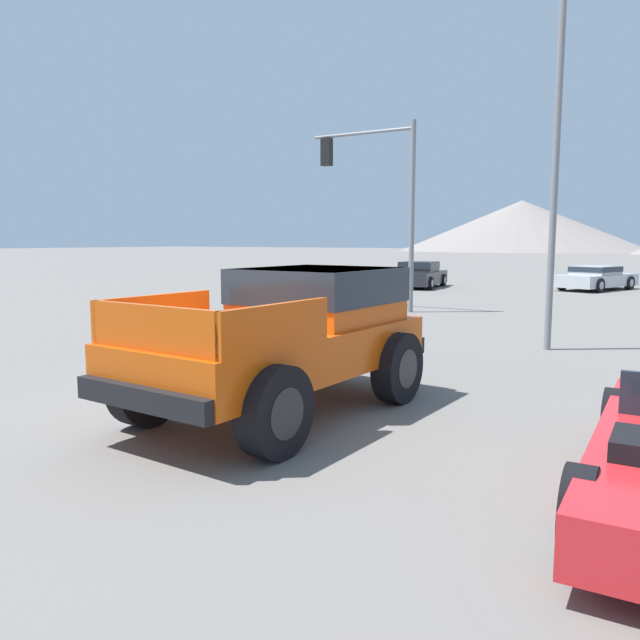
{
  "coord_description": "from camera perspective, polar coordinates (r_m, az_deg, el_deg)",
  "views": [
    {
      "loc": [
        4.96,
        -6.15,
        2.28
      ],
      "look_at": [
        0.27,
        1.4,
        1.13
      ],
      "focal_mm": 35.0,
      "sensor_mm": 36.0,
      "label": 1
    }
  ],
  "objects": [
    {
      "name": "ground_plane",
      "position": [
        8.22,
        -6.85,
        -8.81
      ],
      "size": [
        320.0,
        320.0,
        0.0
      ],
      "primitive_type": "plane",
      "color": "slate"
    },
    {
      "name": "street_lamp_post",
      "position": [
        14.07,
        21.04,
        19.53
      ],
      "size": [
        0.9,
        0.24,
        9.12
      ],
      "color": "slate",
      "rests_on": "ground_plane"
    },
    {
      "name": "orange_pickup_truck",
      "position": [
        8.39,
        -2.39,
        -0.88
      ],
      "size": [
        2.53,
        4.77,
        1.89
      ],
      "rotation": [
        0.0,
        0.0,
        -0.05
      ],
      "color": "#CC4C0C",
      "rests_on": "ground_plane"
    },
    {
      "name": "parked_car_silver",
      "position": [
        31.37,
        23.92,
        3.57
      ],
      "size": [
        3.23,
        4.77,
        1.11
      ],
      "rotation": [
        0.0,
        0.0,
        5.93
      ],
      "color": "#B7BABF",
      "rests_on": "ground_plane"
    },
    {
      "name": "parked_car_dark",
      "position": [
        30.6,
        9.06,
        4.14
      ],
      "size": [
        2.33,
        4.31,
        1.25
      ],
      "rotation": [
        0.0,
        0.0,
        0.13
      ],
      "color": "#232328",
      "rests_on": "ground_plane"
    },
    {
      "name": "traffic_light_main",
      "position": [
        20.61,
        4.99,
        12.47
      ],
      "size": [
        3.63,
        0.38,
        5.95
      ],
      "rotation": [
        0.0,
        0.0,
        3.14
      ],
      "color": "slate",
      "rests_on": "ground_plane"
    }
  ]
}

